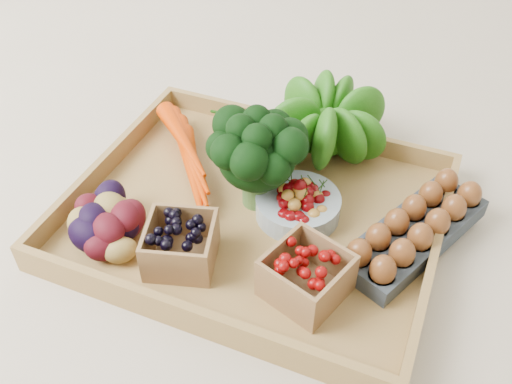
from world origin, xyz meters
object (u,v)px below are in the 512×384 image
at_px(tray, 256,217).
at_px(broccoli, 257,173).
at_px(cherry_bowl, 298,206).
at_px(egg_carton, 414,235).

relative_size(tray, broccoli, 3.63).
distance_m(cherry_bowl, egg_carton, 0.18).
bearing_deg(broccoli, tray, -70.02).
height_order(cherry_bowl, egg_carton, cherry_bowl).
distance_m(broccoli, egg_carton, 0.25).
height_order(broccoli, cherry_bowl, broccoli).
distance_m(tray, egg_carton, 0.24).
bearing_deg(broccoli, egg_carton, 1.60).
relative_size(broccoli, egg_carton, 0.59).
xyz_separation_m(broccoli, cherry_bowl, (0.07, -0.00, -0.04)).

